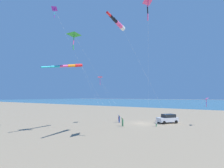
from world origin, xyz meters
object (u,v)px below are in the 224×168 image
object	(u,v)px
person_adult_flyer	(119,118)
kite_delta_magenta_far_left	(54,9)
kite_delta_long_streamer_left	(74,35)
kite_windsock_red_high_left	(118,24)
kite_windsock_white_trailing	(69,66)
person_bystander_far	(119,118)
parked_car	(168,118)
person_child_grey_jacket	(123,121)
person_child_green_jacket	(156,123)
kite_delta_yellow_midlevel	(148,0)
kite_delta_black_fish_shape	(206,99)
kite_delta_green_low_center	(100,77)
cooler_box	(171,121)

from	to	relation	value
person_adult_flyer	kite_delta_magenta_far_left	size ratio (longest dim) A/B	0.08
kite_delta_long_streamer_left	kite_windsock_red_high_left	size ratio (longest dim) A/B	0.94
kite_windsock_white_trailing	kite_windsock_red_high_left	world-z (taller)	kite_windsock_red_high_left
person_adult_flyer	kite_delta_magenta_far_left	bearing A→B (deg)	150.63
person_bystander_far	parked_car	bearing A→B (deg)	-72.77
person_adult_flyer	person_child_grey_jacket	bearing A→B (deg)	-141.72
person_child_green_jacket	kite_windsock_red_high_left	size ratio (longest dim) A/B	0.08
kite_windsock_red_high_left	person_child_green_jacket	bearing A→B (deg)	-12.85
person_child_green_jacket	kite_delta_magenta_far_left	size ratio (longest dim) A/B	0.06
parked_car	person_child_green_jacket	distance (m)	5.05
kite_delta_yellow_midlevel	parked_car	bearing A→B (deg)	4.20
person_child_green_jacket	kite_delta_long_streamer_left	size ratio (longest dim) A/B	0.08
kite_delta_yellow_midlevel	kite_delta_long_streamer_left	bearing A→B (deg)	101.95
kite_delta_black_fish_shape	kite_delta_green_low_center	bearing A→B (deg)	115.29
kite_delta_magenta_far_left	kite_windsock_white_trailing	bearing A→B (deg)	-67.37
person_adult_flyer	kite_windsock_red_high_left	world-z (taller)	kite_windsock_red_high_left
kite_delta_green_low_center	kite_delta_black_fish_shape	size ratio (longest dim) A/B	1.75
person_child_grey_jacket	kite_delta_long_streamer_left	world-z (taller)	kite_delta_long_streamer_left
cooler_box	person_bystander_far	distance (m)	11.57
kite_windsock_red_high_left	cooler_box	bearing A→B (deg)	-11.33
kite_windsock_white_trailing	parked_car	bearing A→B (deg)	-39.10
parked_car	kite_delta_black_fish_shape	size ratio (longest dim) A/B	0.80
kite_delta_green_low_center	kite_delta_black_fish_shape	bearing A→B (deg)	-64.71
kite_windsock_red_high_left	kite_delta_long_streamer_left	bearing A→B (deg)	105.38
parked_car	kite_windsock_red_high_left	size ratio (longest dim) A/B	0.27
cooler_box	person_child_green_jacket	size ratio (longest dim) A/B	0.49
kite_windsock_white_trailing	kite_delta_long_streamer_left	size ratio (longest dim) A/B	0.98
kite_windsock_white_trailing	cooler_box	bearing A→B (deg)	-35.79
cooler_box	kite_delta_magenta_far_left	bearing A→B (deg)	140.43
kite_windsock_white_trailing	kite_windsock_red_high_left	distance (m)	10.88
person_bystander_far	kite_windsock_red_high_left	xyz separation A→B (m)	(-11.92, -6.77, 15.52)
kite_windsock_white_trailing	kite_delta_magenta_far_left	size ratio (longest dim) A/B	0.71
parked_car	person_adult_flyer	bearing A→B (deg)	118.96
parked_car	kite_delta_magenta_far_left	xyz separation A→B (m)	(-16.88, 15.62, 20.44)
kite_delta_yellow_midlevel	kite_delta_magenta_far_left	size ratio (longest dim) A/B	0.88
cooler_box	kite_delta_long_streamer_left	xyz separation A→B (m)	(-19.24, 10.52, 15.18)
kite_delta_black_fish_shape	person_child_green_jacket	bearing A→B (deg)	125.68
person_bystander_far	kite_windsock_white_trailing	distance (m)	16.40
kite_windsock_red_high_left	kite_windsock_white_trailing	bearing A→B (deg)	93.87
person_child_grey_jacket	person_child_green_jacket	bearing A→B (deg)	-59.71
kite_delta_yellow_midlevel	kite_windsock_red_high_left	bearing A→B (deg)	96.21
kite_windsock_white_trailing	person_adult_flyer	bearing A→B (deg)	-19.68
cooler_box	person_bystander_far	size ratio (longest dim) A/B	0.50
kite_windsock_white_trailing	kite_windsock_red_high_left	xyz separation A→B (m)	(0.64, -9.47, 5.33)
person_child_grey_jacket	cooler_box	bearing A→B (deg)	-32.36
parked_car	kite_delta_magenta_far_left	distance (m)	30.77
kite_windsock_red_high_left	kite_delta_magenta_far_left	size ratio (longest dim) A/B	0.77
person_child_green_jacket	kite_delta_green_low_center	world-z (taller)	kite_delta_green_low_center
person_child_green_jacket	kite_delta_black_fish_shape	size ratio (longest dim) A/B	0.23
person_adult_flyer	kite_delta_green_low_center	bearing A→B (deg)	137.68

